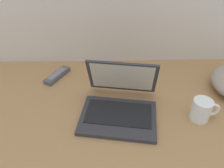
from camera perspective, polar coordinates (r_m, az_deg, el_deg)
name	(u,v)px	position (r m, az deg, el deg)	size (l,w,h in m)	color
desk	(107,108)	(1.00, -1.16, -6.13)	(1.60, 0.76, 0.03)	#A87A4C
laptop	(119,103)	(0.94, 1.76, -4.89)	(0.35, 0.34, 0.21)	#2D2D33
coffee_mug	(201,110)	(0.97, 21.87, -6.12)	(0.12, 0.08, 0.09)	white
remote_control_near	(57,75)	(1.19, -13.99, 2.16)	(0.12, 0.16, 0.02)	#4C4C51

